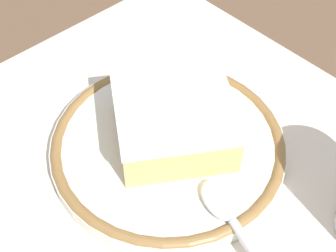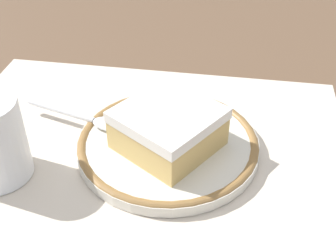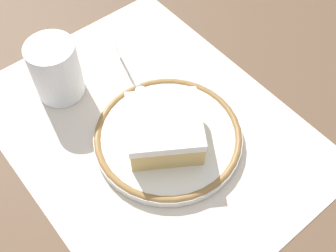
{
  "view_description": "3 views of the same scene",
  "coord_description": "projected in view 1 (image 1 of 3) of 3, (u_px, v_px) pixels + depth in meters",
  "views": [
    {
      "loc": [
        0.16,
        -0.18,
        0.33
      ],
      "look_at": [
        -0.03,
        -0.01,
        0.03
      ],
      "focal_mm": 52.09,
      "sensor_mm": 36.0,
      "label": 1
    },
    {
      "loc": [
        -0.09,
        0.36,
        0.31
      ],
      "look_at": [
        -0.03,
        -0.01,
        0.03
      ],
      "focal_mm": 46.94,
      "sensor_mm": 36.0,
      "label": 2
    },
    {
      "loc": [
        -0.27,
        0.19,
        0.48
      ],
      "look_at": [
        -0.03,
        -0.01,
        0.03
      ],
      "focal_mm": 45.14,
      "sensor_mm": 36.0,
      "label": 3
    }
  ],
  "objects": [
    {
      "name": "cake_slice",
      "position": [
        177.0,
        116.0,
        0.4
      ],
      "size": [
        0.13,
        0.13,
        0.05
      ],
      "color": "#DBB76B",
      "rests_on": "plate"
    },
    {
      "name": "ground_plane",
      "position": [
        199.0,
        168.0,
        0.41
      ],
      "size": [
        2.4,
        2.4,
        0.0
      ],
      "primitive_type": "plane",
      "color": "brown"
    },
    {
      "name": "placemat",
      "position": [
        199.0,
        167.0,
        0.41
      ],
      "size": [
        0.46,
        0.35,
        0.0
      ],
      "primitive_type": "cube",
      "color": "beige",
      "rests_on": "ground_plane"
    },
    {
      "name": "spoon",
      "position": [
        236.0,
        226.0,
        0.35
      ],
      "size": [
        0.13,
        0.05,
        0.01
      ],
      "color": "silver",
      "rests_on": "plate"
    },
    {
      "name": "plate",
      "position": [
        168.0,
        145.0,
        0.41
      ],
      "size": [
        0.2,
        0.2,
        0.01
      ],
      "color": "silver",
      "rests_on": "placemat"
    }
  ]
}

